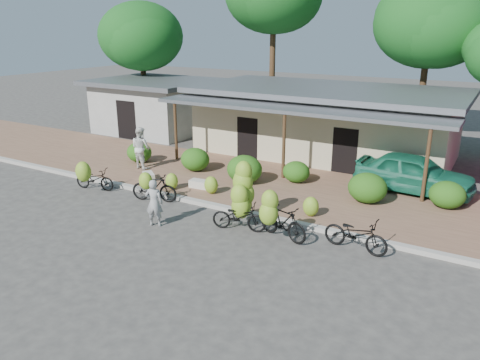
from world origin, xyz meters
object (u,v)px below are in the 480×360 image
(bike_far_left, at_px, (92,177))
(sack_far, at_px, (149,176))
(tree_center_right, at_px, (427,21))
(bike_left, at_px, (153,187))
(bike_right, at_px, (279,218))
(bystander, at_px, (141,148))
(sack_near, at_px, (200,184))
(teal_van, at_px, (414,173))
(bike_far_right, at_px, (356,234))
(vendor, at_px, (154,203))
(tree_back_left, at_px, (140,34))
(bike_center, at_px, (241,202))

(bike_far_left, distance_m, sack_far, 2.30)
(tree_center_right, xyz_separation_m, sack_far, (-8.06, -13.55, -6.19))
(tree_center_right, height_order, bike_left, tree_center_right)
(bike_right, bearing_deg, bystander, 84.06)
(sack_near, height_order, teal_van, teal_van)
(bike_far_right, relative_size, sack_far, 2.66)
(bike_far_left, distance_m, vendor, 4.57)
(tree_back_left, distance_m, tree_center_right, 17.37)
(bystander, bearing_deg, sack_far, 149.60)
(tree_back_left, height_order, bike_far_right, tree_back_left)
(bike_left, height_order, bystander, bystander)
(tree_back_left, distance_m, vendor, 18.70)
(tree_back_left, xyz_separation_m, bystander, (7.58, -8.91, -4.63))
(bike_far_right, relative_size, bystander, 1.06)
(teal_van, bearing_deg, tree_center_right, 13.38)
(sack_near, bearing_deg, sack_far, -175.11)
(tree_back_left, distance_m, bike_left, 16.65)
(tree_back_left, bearing_deg, bike_center, -39.63)
(bike_right, height_order, sack_far, bike_right)
(bike_left, bearing_deg, vendor, -154.42)
(bike_far_right, height_order, bystander, bystander)
(bike_left, bearing_deg, bike_center, -110.45)
(bike_far_left, bearing_deg, bystander, -8.78)
(bystander, relative_size, teal_van, 0.43)
(sack_far, bearing_deg, bike_right, -17.86)
(teal_van, bearing_deg, bystander, 106.94)
(bike_far_right, height_order, sack_near, bike_far_right)
(bike_left, distance_m, teal_van, 9.90)
(bike_far_left, height_order, bike_far_right, bike_far_left)
(tree_back_left, height_order, bike_right, tree_back_left)
(bike_right, height_order, teal_van, bike_right)
(bike_far_left, height_order, sack_near, bike_far_left)
(tree_back_left, height_order, vendor, tree_back_left)
(tree_center_right, bearing_deg, sack_far, -120.74)
(tree_back_left, distance_m, sack_far, 14.51)
(bike_center, distance_m, sack_far, 6.01)
(bike_far_right, bearing_deg, bike_left, 95.66)
(tree_back_left, bearing_deg, bike_far_right, -32.97)
(bike_left, height_order, bike_center, bike_center)
(bike_left, relative_size, vendor, 1.16)
(bike_right, distance_m, bike_far_right, 2.28)
(bike_far_left, bearing_deg, bike_left, -97.17)
(tree_center_right, bearing_deg, bike_right, -93.40)
(bike_left, relative_size, sack_far, 2.44)
(bike_left, bearing_deg, bike_far_right, -106.59)
(bystander, bearing_deg, bike_right, 167.39)
(bike_right, height_order, vendor, bike_right)
(sack_near, bearing_deg, tree_center_right, 67.27)
(tree_center_right, xyz_separation_m, bystander, (-9.42, -12.41, -5.39))
(sack_near, bearing_deg, vendor, -79.17)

